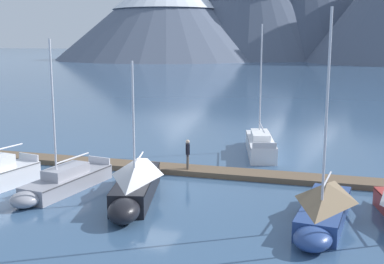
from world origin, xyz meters
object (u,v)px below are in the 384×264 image
(sailboat_mid_dock_port, at_px, (63,182))
(sailboat_far_berth, at_px, (260,143))
(sailboat_mid_dock_starboard, at_px, (136,182))
(person_on_dock, at_px, (188,152))
(sailboat_outer_slip, at_px, (324,206))

(sailboat_mid_dock_port, distance_m, sailboat_far_berth, 14.08)
(sailboat_mid_dock_port, height_order, sailboat_mid_dock_starboard, sailboat_mid_dock_port)
(sailboat_mid_dock_port, relative_size, person_on_dock, 4.48)
(sailboat_mid_dock_port, relative_size, sailboat_outer_slip, 0.87)
(sailboat_mid_dock_starboard, bearing_deg, person_on_dock, 81.91)
(sailboat_far_berth, distance_m, sailboat_outer_slip, 13.03)
(sailboat_outer_slip, bearing_deg, sailboat_mid_dock_port, -179.75)
(sailboat_far_berth, height_order, person_on_dock, sailboat_far_berth)
(sailboat_outer_slip, bearing_deg, person_on_dock, 146.75)
(sailboat_mid_dock_starboard, distance_m, person_on_dock, 5.19)
(sailboat_mid_dock_starboard, xyz_separation_m, sailboat_outer_slip, (8.71, -0.11, -0.13))
(sailboat_mid_dock_port, xyz_separation_m, sailboat_outer_slip, (12.70, 0.06, 0.23))
(sailboat_mid_dock_starboard, relative_size, sailboat_outer_slip, 0.84)
(sailboat_mid_dock_port, height_order, sailboat_far_berth, sailboat_far_berth)
(sailboat_far_berth, relative_size, person_on_dock, 5.06)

